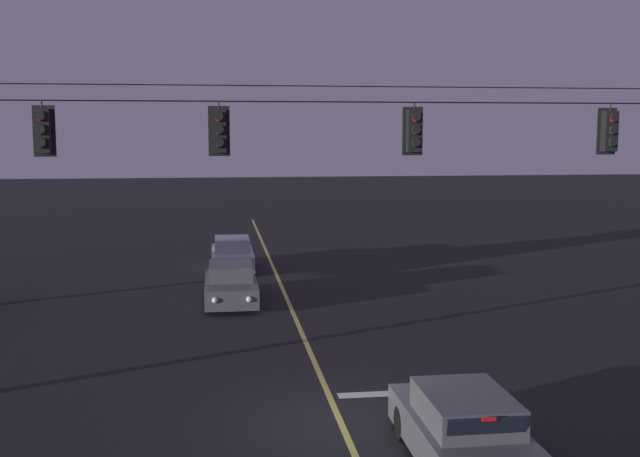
{
  "coord_description": "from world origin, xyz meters",
  "views": [
    {
      "loc": [
        -2.51,
        -15.31,
        6.01
      ],
      "look_at": [
        0.0,
        3.23,
        3.69
      ],
      "focal_mm": 43.43,
      "sensor_mm": 36.0,
      "label": 1
    }
  ],
  "objects_px": {
    "car_oncoming_trailing": "(232,254)",
    "traffic_light_left_inner": "(219,131)",
    "traffic_light_centre": "(414,131)",
    "car_waiting_near_lane": "(464,431)",
    "car_oncoming_lead": "(231,284)",
    "traffic_light_leftmost": "(43,131)",
    "traffic_light_right_inner": "(610,131)"
  },
  "relations": [
    {
      "from": "traffic_light_left_inner",
      "to": "traffic_light_centre",
      "type": "relative_size",
      "value": 1.0
    },
    {
      "from": "traffic_light_left_inner",
      "to": "traffic_light_centre",
      "type": "xyz_separation_m",
      "value": [
        4.47,
        0.0,
        0.0
      ]
    },
    {
      "from": "car_oncoming_trailing",
      "to": "traffic_light_left_inner",
      "type": "bearing_deg",
      "value": -92.03
    },
    {
      "from": "traffic_light_leftmost",
      "to": "traffic_light_right_inner",
      "type": "distance_m",
      "value": 13.07
    },
    {
      "from": "traffic_light_right_inner",
      "to": "car_waiting_near_lane",
      "type": "height_order",
      "value": "traffic_light_right_inner"
    },
    {
      "from": "traffic_light_right_inner",
      "to": "car_waiting_near_lane",
      "type": "distance_m",
      "value": 8.65
    },
    {
      "from": "car_oncoming_lead",
      "to": "car_oncoming_trailing",
      "type": "bearing_deg",
      "value": 88.26
    },
    {
      "from": "car_waiting_near_lane",
      "to": "traffic_light_leftmost",
      "type": "bearing_deg",
      "value": 150.53
    },
    {
      "from": "traffic_light_leftmost",
      "to": "traffic_light_centre",
      "type": "relative_size",
      "value": 1.0
    },
    {
      "from": "traffic_light_centre",
      "to": "traffic_light_right_inner",
      "type": "height_order",
      "value": "same"
    },
    {
      "from": "traffic_light_right_inner",
      "to": "traffic_light_centre",
      "type": "bearing_deg",
      "value": 180.0
    },
    {
      "from": "traffic_light_centre",
      "to": "car_oncoming_lead",
      "type": "bearing_deg",
      "value": 112.91
    },
    {
      "from": "car_oncoming_lead",
      "to": "car_oncoming_trailing",
      "type": "height_order",
      "value": "same"
    },
    {
      "from": "traffic_light_centre",
      "to": "traffic_light_right_inner",
      "type": "bearing_deg",
      "value": 0.0
    },
    {
      "from": "car_oncoming_lead",
      "to": "traffic_light_centre",
      "type": "bearing_deg",
      "value": -67.09
    },
    {
      "from": "car_waiting_near_lane",
      "to": "car_oncoming_lead",
      "type": "height_order",
      "value": "same"
    },
    {
      "from": "traffic_light_left_inner",
      "to": "car_oncoming_lead",
      "type": "distance_m",
      "value": 11.1
    },
    {
      "from": "traffic_light_left_inner",
      "to": "car_oncoming_lead",
      "type": "height_order",
      "value": "traffic_light_left_inner"
    },
    {
      "from": "traffic_light_leftmost",
      "to": "car_waiting_near_lane",
      "type": "bearing_deg",
      "value": -29.47
    },
    {
      "from": "car_oncoming_lead",
      "to": "car_oncoming_trailing",
      "type": "xyz_separation_m",
      "value": [
        0.21,
        6.83,
        0.0
      ]
    },
    {
      "from": "traffic_light_left_inner",
      "to": "car_oncoming_trailing",
      "type": "distance_m",
      "value": 17.39
    },
    {
      "from": "traffic_light_leftmost",
      "to": "car_waiting_near_lane",
      "type": "distance_m",
      "value": 10.73
    },
    {
      "from": "traffic_light_leftmost",
      "to": "traffic_light_centre",
      "type": "bearing_deg",
      "value": 0.0
    },
    {
      "from": "traffic_light_leftmost",
      "to": "car_oncoming_lead",
      "type": "bearing_deg",
      "value": 66.7
    },
    {
      "from": "traffic_light_leftmost",
      "to": "car_waiting_near_lane",
      "type": "xyz_separation_m",
      "value": [
        8.07,
        -4.56,
        -5.4
      ]
    },
    {
      "from": "traffic_light_centre",
      "to": "car_oncoming_trailing",
      "type": "distance_m",
      "value": 17.81
    },
    {
      "from": "traffic_light_leftmost",
      "to": "car_oncoming_trailing",
      "type": "height_order",
      "value": "traffic_light_leftmost"
    },
    {
      "from": "traffic_light_leftmost",
      "to": "car_oncoming_lead",
      "type": "height_order",
      "value": "traffic_light_leftmost"
    },
    {
      "from": "traffic_light_centre",
      "to": "car_oncoming_trailing",
      "type": "xyz_separation_m",
      "value": [
        -3.89,
        16.52,
        -5.4
      ]
    },
    {
      "from": "car_waiting_near_lane",
      "to": "car_oncoming_lead",
      "type": "bearing_deg",
      "value": 105.32
    },
    {
      "from": "traffic_light_centre",
      "to": "car_waiting_near_lane",
      "type": "xyz_separation_m",
      "value": [
        -0.19,
        -4.56,
        -5.4
      ]
    },
    {
      "from": "car_waiting_near_lane",
      "to": "traffic_light_centre",
      "type": "bearing_deg",
      "value": 87.61
    }
  ]
}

